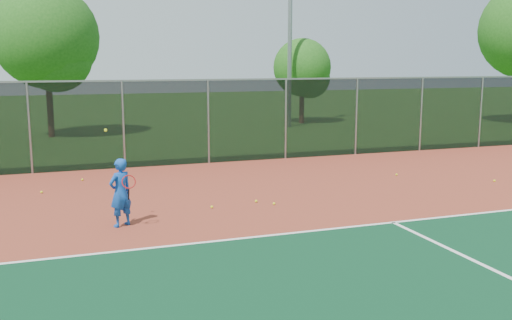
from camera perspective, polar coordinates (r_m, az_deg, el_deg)
The scene contains 13 objects.
ground at distance 10.04m, azimuth 13.14°, elevation -11.78°, with size 120.00×120.00×0.00m, color #255618.
court_apron at distance 11.66m, azimuth 7.85°, elevation -8.47°, with size 30.00×20.00×0.02m, color #993B27.
fence_back at distance 20.59m, azimuth -4.79°, elevation 3.95°, with size 30.00×0.06×3.03m.
tennis_player at distance 12.99m, azimuth -13.40°, elevation -3.17°, with size 0.67×0.71×2.19m.
practice_ball_0 at distance 14.93m, azimuth 0.01°, elevation -4.13°, with size 0.07×0.07×0.07m, color #DFEF1B.
practice_ball_1 at distance 18.95m, azimuth 13.87°, elevation -1.42°, with size 0.07×0.07×0.07m, color #DFEF1B.
practice_ball_2 at distance 18.92m, azimuth 22.74°, elevation -1.93°, with size 0.07×0.07×0.07m, color #DFEF1B.
practice_ball_3 at distance 14.68m, azimuth 1.81°, elevation -4.38°, with size 0.07×0.07×0.07m, color #DFEF1B.
practice_ball_4 at distance 14.38m, azimuth -4.44°, elevation -4.70°, with size 0.07×0.07×0.07m, color #DFEF1B.
practice_ball_5 at distance 18.42m, azimuth -16.97°, elevation -1.89°, with size 0.07×0.07×0.07m, color #DFEF1B.
practice_ball_7 at distance 17.04m, azimuth -20.66°, elevation -3.02°, with size 0.07×0.07×0.07m, color #DFEF1B.
tree_back_left at distance 29.53m, azimuth -20.07°, elevation 11.10°, with size 5.01×5.01×7.36m.
tree_back_mid at distance 34.33m, azimuth 4.84°, elevation 8.94°, with size 3.43×3.43×5.04m.
Camera 1 is at (-5.10, -7.84, 3.65)m, focal length 40.00 mm.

